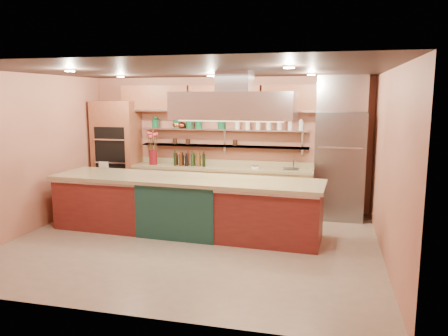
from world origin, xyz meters
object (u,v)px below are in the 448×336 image
(refrigerator, at_px, (339,166))
(green_canister, at_px, (189,124))
(kitchen_scale, at_px, (255,166))
(island, at_px, (185,205))
(copper_kettle, at_px, (182,125))
(flower_vase, at_px, (153,157))

(refrigerator, distance_m, green_canister, 3.26)
(kitchen_scale, relative_size, green_canister, 0.82)
(island, height_order, kitchen_scale, kitchen_scale)
(kitchen_scale, xyz_separation_m, copper_kettle, (-1.67, 0.22, 0.81))
(kitchen_scale, distance_m, green_canister, 1.72)
(flower_vase, bearing_deg, kitchen_scale, 0.00)
(refrigerator, distance_m, flower_vase, 3.93)
(refrigerator, height_order, island, refrigerator)
(refrigerator, relative_size, green_canister, 12.11)
(flower_vase, bearing_deg, green_canister, 15.99)
(kitchen_scale, bearing_deg, green_canister, 178.27)
(island, bearing_deg, copper_kettle, 112.86)
(flower_vase, bearing_deg, copper_kettle, 20.38)
(flower_vase, relative_size, green_canister, 1.78)
(island, bearing_deg, flower_vase, 130.59)
(refrigerator, bearing_deg, green_canister, 175.84)
(refrigerator, relative_size, flower_vase, 6.79)
(island, height_order, flower_vase, flower_vase)
(refrigerator, xyz_separation_m, copper_kettle, (-3.34, 0.23, 0.73))
(refrigerator, relative_size, island, 0.44)
(kitchen_scale, bearing_deg, flower_vase, -173.33)
(flower_vase, relative_size, kitchen_scale, 2.19)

